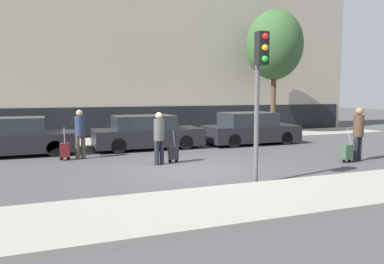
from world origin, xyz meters
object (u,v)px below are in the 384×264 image
parked_car_2 (250,129)px  traffic_light (260,77)px  pedestrian_left (80,131)px  bare_tree_near_crossing (274,45)px  parked_car_1 (147,133)px  trolley_right (347,152)px  parked_car_0 (16,138)px  parked_bicycle (150,132)px  trolley_center (173,153)px  trolley_left (65,150)px  pedestrian_right (358,131)px  pedestrian_center (159,135)px

parked_car_2 → traffic_light: (-3.69, -6.83, 2.04)m
pedestrian_left → bare_tree_near_crossing: bare_tree_near_crossing is taller
parked_car_1 → trolley_right: 7.74m
parked_car_0 → parked_bicycle: bearing=19.5°
pedestrian_left → bare_tree_near_crossing: size_ratio=0.26×
parked_car_0 → pedestrian_left: pedestrian_left is taller
trolley_center → parked_bicycle: trolley_center is taller
parked_car_0 → trolley_right: parked_car_0 is taller
trolley_left → pedestrian_left: bearing=13.2°
parked_car_1 → trolley_center: bearing=-89.5°
trolley_right → traffic_light: (-4.37, -1.57, 2.35)m
trolley_left → pedestrian_right: size_ratio=0.63×
parked_car_0 → parked_car_2: (9.75, -0.25, 0.01)m
bare_tree_near_crossing → traffic_light: bearing=-125.0°
parked_car_2 → parked_bicycle: parked_car_2 is taller
pedestrian_left → parked_bicycle: pedestrian_left is taller
parked_car_1 → pedestrian_right: (6.00, -5.39, 0.39)m
trolley_center → trolley_right: trolley_right is taller
parked_car_0 → bare_tree_near_crossing: 13.54m
pedestrian_center → traffic_light: (1.59, -3.48, 1.74)m
pedestrian_center → trolley_right: bearing=145.9°
parked_bicycle → parked_car_2: bearing=-28.9°
parked_car_1 → parked_car_2: parked_car_2 is taller
parked_bicycle → bare_tree_near_crossing: (7.00, 0.32, 4.38)m
trolley_center → parked_bicycle: (0.66, 5.45, 0.15)m
parked_car_2 → traffic_light: bearing=-118.4°
parked_car_1 → pedestrian_left: bearing=-151.8°
trolley_left → pedestrian_right: bearing=-22.0°
traffic_light → parked_bicycle: traffic_light is taller
traffic_light → bare_tree_near_crossing: 11.69m
pedestrian_center → parked_car_0: bearing=-55.1°
trolley_right → bare_tree_near_crossing: size_ratio=0.17×
parked_car_1 → pedestrian_left: pedestrian_left is taller
trolley_right → pedestrian_left: bearing=154.2°
pedestrian_center → trolley_center: size_ratio=1.55×
traffic_light → parked_bicycle: size_ratio=2.15×
parked_bicycle → pedestrian_right: bearing=-54.4°
parked_car_2 → bare_tree_near_crossing: bearing=41.6°
parked_bicycle → bare_tree_near_crossing: size_ratio=0.27×
parked_car_1 → bare_tree_near_crossing: bare_tree_near_crossing is taller
parked_car_2 → traffic_light: size_ratio=1.11×
parked_bicycle → traffic_light: bearing=-87.5°
pedestrian_center → pedestrian_right: bearing=148.1°
parked_car_2 → pedestrian_right: bearing=-76.7°
pedestrian_left → pedestrian_right: size_ratio=0.95×
parked_bicycle → trolley_center: bearing=-96.9°
trolley_center → trolley_right: 5.81m
trolley_left → trolley_right: size_ratio=1.00×
parked_car_2 → pedestrian_left: 7.69m
pedestrian_right → trolley_right: pedestrian_right is taller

